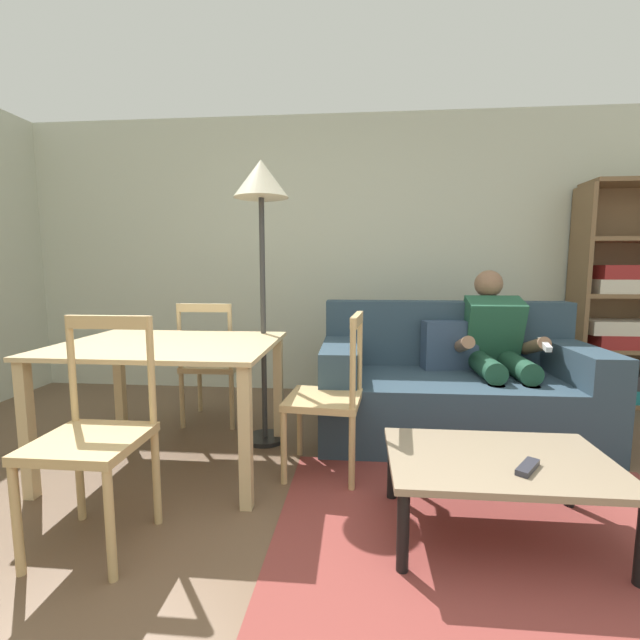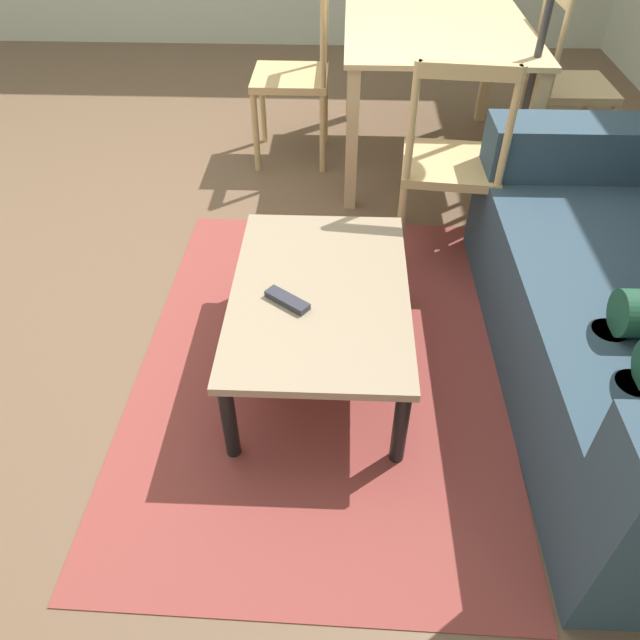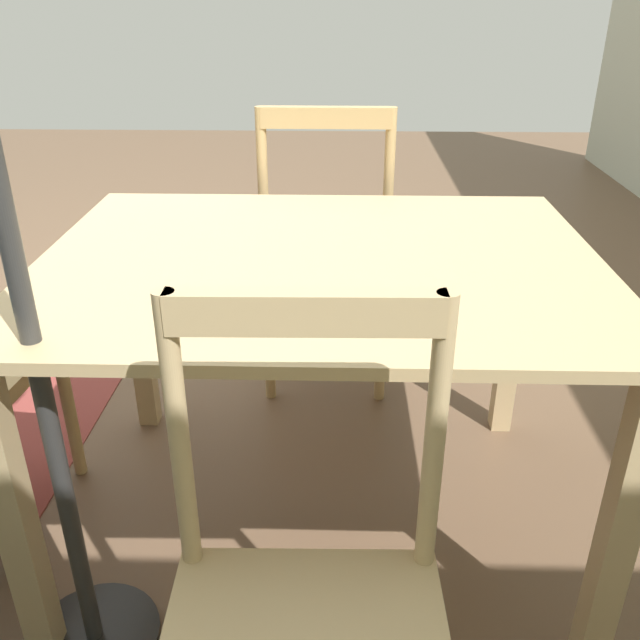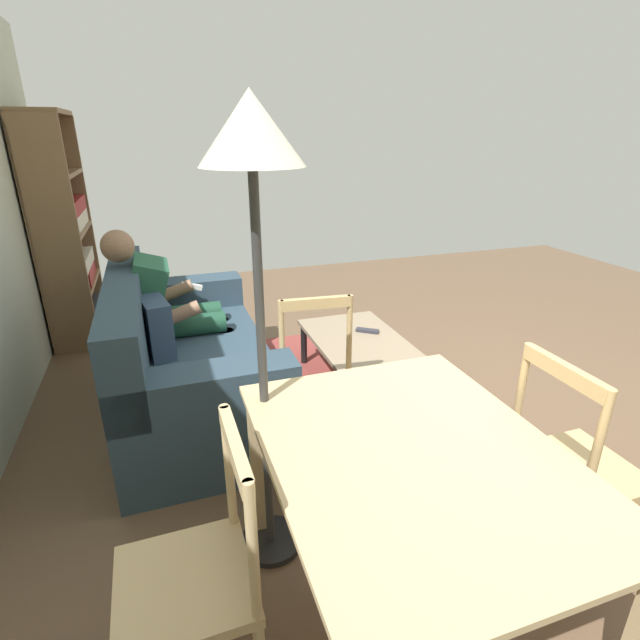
{
  "view_description": "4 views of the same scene",
  "coord_description": "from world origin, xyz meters",
  "px_view_note": "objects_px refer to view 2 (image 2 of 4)",
  "views": [
    {
      "loc": [
        0.16,
        -1.19,
        1.2
      ],
      "look_at": [
        -0.06,
        1.27,
        0.9
      ],
      "focal_mm": 24.18,
      "sensor_mm": 36.0,
      "label": 1
    },
    {
      "loc": [
        2.45,
        0.76,
        1.71
      ],
      "look_at": [
        0.79,
        0.69,
        0.22
      ],
      "focal_mm": 33.78,
      "sensor_mm": 36.0,
      "label": 2
    },
    {
      "loc": [
        -1.0,
        2.66,
        1.31
      ],
      "look_at": [
        -0.96,
        1.24,
        0.6
      ],
      "focal_mm": 38.09,
      "sensor_mm": 36.0,
      "label": 3
    },
    {
      "loc": [
        -2.13,
        1.97,
        1.77
      ],
      "look_at": [
        -0.06,
        1.27,
        0.9
      ],
      "focal_mm": 26.82,
      "sensor_mm": 36.0,
      "label": 4
    }
  ],
  "objects_px": {
    "tv_remote": "(287,300)",
    "coffee_table": "(320,299)",
    "dining_chair_by_doorway": "(296,76)",
    "dining_chair_facing_couch": "(450,165)",
    "dining_chair_near_wall": "(567,85)",
    "dining_table": "(435,46)"
  },
  "relations": [
    {
      "from": "coffee_table",
      "to": "dining_chair_near_wall",
      "type": "xyz_separation_m",
      "value": [
        -1.75,
        1.3,
        0.13
      ]
    },
    {
      "from": "dining_chair_facing_couch",
      "to": "dining_chair_by_doorway",
      "type": "distance_m",
      "value": 1.22
    },
    {
      "from": "dining_chair_near_wall",
      "to": "dining_chair_facing_couch",
      "type": "distance_m",
      "value": 1.22
    },
    {
      "from": "tv_remote",
      "to": "coffee_table",
      "type": "bearing_deg",
      "value": -17.79
    },
    {
      "from": "dining_chair_by_doorway",
      "to": "coffee_table",
      "type": "bearing_deg",
      "value": 6.75
    },
    {
      "from": "coffee_table",
      "to": "dining_chair_by_doorway",
      "type": "bearing_deg",
      "value": -173.25
    },
    {
      "from": "tv_remote",
      "to": "dining_table",
      "type": "distance_m",
      "value": 1.96
    },
    {
      "from": "dining_chair_by_doorway",
      "to": "dining_chair_near_wall",
      "type": "bearing_deg",
      "value": 89.98
    },
    {
      "from": "tv_remote",
      "to": "dining_chair_facing_couch",
      "type": "relative_size",
      "value": 0.18
    },
    {
      "from": "tv_remote",
      "to": "dining_table",
      "type": "height_order",
      "value": "dining_table"
    },
    {
      "from": "dining_chair_near_wall",
      "to": "dining_chair_by_doorway",
      "type": "relative_size",
      "value": 0.95
    },
    {
      "from": "dining_table",
      "to": "dining_chair_by_doorway",
      "type": "bearing_deg",
      "value": -90.01
    },
    {
      "from": "coffee_table",
      "to": "dining_chair_by_doorway",
      "type": "height_order",
      "value": "dining_chair_by_doorway"
    },
    {
      "from": "coffee_table",
      "to": "dining_table",
      "type": "bearing_deg",
      "value": 162.62
    },
    {
      "from": "coffee_table",
      "to": "dining_chair_facing_couch",
      "type": "height_order",
      "value": "dining_chair_facing_couch"
    },
    {
      "from": "dining_chair_facing_couch",
      "to": "tv_remote",
      "type": "bearing_deg",
      "value": -36.89
    },
    {
      "from": "tv_remote",
      "to": "dining_table",
      "type": "relative_size",
      "value": 0.14
    },
    {
      "from": "tv_remote",
      "to": "dining_chair_facing_couch",
      "type": "height_order",
      "value": "dining_chair_facing_couch"
    },
    {
      "from": "dining_chair_facing_couch",
      "to": "dining_chair_by_doorway",
      "type": "bearing_deg",
      "value": -141.83
    },
    {
      "from": "dining_chair_near_wall",
      "to": "tv_remote",
      "type": "bearing_deg",
      "value": -37.7
    },
    {
      "from": "dining_chair_by_doorway",
      "to": "tv_remote",
      "type": "bearing_deg",
      "value": 3.04
    },
    {
      "from": "dining_table",
      "to": "dining_chair_by_doorway",
      "type": "distance_m",
      "value": 0.77
    }
  ]
}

